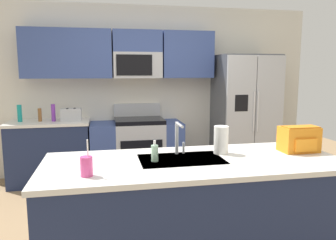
% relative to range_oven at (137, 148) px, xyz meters
% --- Properties ---
extents(ground_plane, '(9.00, 9.00, 0.00)m').
position_rel_range_oven_xyz_m(ground_plane, '(0.25, -1.80, -0.44)').
color(ground_plane, '#997A56').
rests_on(ground_plane, ground).
extents(kitchen_wall_unit, '(5.20, 0.43, 2.60)m').
position_rel_range_oven_xyz_m(kitchen_wall_unit, '(0.11, 0.28, 1.03)').
color(kitchen_wall_unit, silver).
rests_on(kitchen_wall_unit, ground).
extents(back_counter, '(1.13, 0.63, 0.90)m').
position_rel_range_oven_xyz_m(back_counter, '(-1.25, -0.00, 0.01)').
color(back_counter, '#1E2A4D').
rests_on(back_counter, ground).
extents(range_oven, '(1.36, 0.61, 1.10)m').
position_rel_range_oven_xyz_m(range_oven, '(0.00, 0.00, 0.00)').
color(range_oven, '#B7BABF').
rests_on(range_oven, ground).
extents(refrigerator, '(0.90, 0.76, 1.85)m').
position_rel_range_oven_xyz_m(refrigerator, '(1.70, -0.07, 0.48)').
color(refrigerator, '#4C4F54').
rests_on(refrigerator, ground).
extents(island_counter, '(2.41, 0.95, 0.90)m').
position_rel_range_oven_xyz_m(island_counter, '(0.23, -2.38, 0.01)').
color(island_counter, '#1E2A4D').
rests_on(island_counter, ground).
extents(toaster, '(0.28, 0.16, 0.18)m').
position_rel_range_oven_xyz_m(toaster, '(-0.93, -0.05, 0.55)').
color(toaster, '#B7BABF').
rests_on(toaster, back_counter).
extents(pepper_mill, '(0.05, 0.05, 0.18)m').
position_rel_range_oven_xyz_m(pepper_mill, '(-1.36, -0.00, 0.55)').
color(pepper_mill, brown).
rests_on(pepper_mill, back_counter).
extents(bottle_teal, '(0.06, 0.06, 0.24)m').
position_rel_range_oven_xyz_m(bottle_teal, '(-1.63, 0.01, 0.58)').
color(bottle_teal, teal).
rests_on(bottle_teal, back_counter).
extents(bottle_purple, '(0.06, 0.06, 0.24)m').
position_rel_range_oven_xyz_m(bottle_purple, '(-1.18, -0.03, 0.58)').
color(bottle_purple, purple).
rests_on(bottle_purple, back_counter).
extents(sink_faucet, '(0.08, 0.21, 0.28)m').
position_rel_range_oven_xyz_m(sink_faucet, '(0.13, -2.19, 0.62)').
color(sink_faucet, '#B7BABF').
rests_on(sink_faucet, island_counter).
extents(drink_cup_pink, '(0.08, 0.08, 0.26)m').
position_rel_range_oven_xyz_m(drink_cup_pink, '(-0.61, -2.63, 0.53)').
color(drink_cup_pink, '#EA4C93').
rests_on(drink_cup_pink, island_counter).
extents(soap_dispenser, '(0.06, 0.06, 0.17)m').
position_rel_range_oven_xyz_m(soap_dispenser, '(-0.09, -2.35, 0.53)').
color(soap_dispenser, '#A5D8B2').
rests_on(soap_dispenser, island_counter).
extents(paper_towel_roll, '(0.12, 0.12, 0.24)m').
position_rel_range_oven_xyz_m(paper_towel_roll, '(0.51, -2.22, 0.58)').
color(paper_towel_roll, white).
rests_on(paper_towel_roll, island_counter).
extents(backpack, '(0.32, 0.22, 0.23)m').
position_rel_range_oven_xyz_m(backpack, '(1.21, -2.29, 0.57)').
color(backpack, orange).
rests_on(backpack, island_counter).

